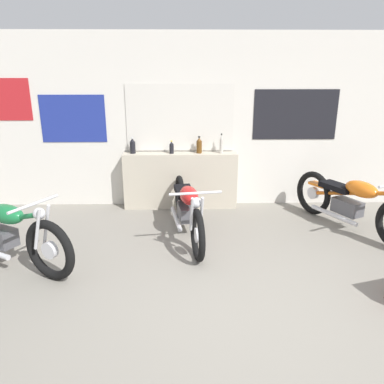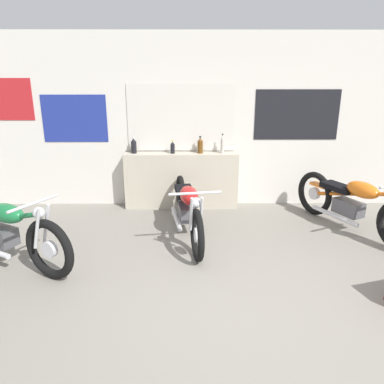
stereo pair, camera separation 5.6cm
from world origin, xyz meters
The scene contains 10 objects.
ground_plane centered at (0.00, 0.00, 0.00)m, with size 24.00×24.00×0.00m, color gray.
wall_back centered at (-0.02, 3.19, 1.40)m, with size 10.00×0.07×2.80m.
sill_counter centered at (-0.73, 3.01, 0.46)m, with size 1.87×0.28×0.92m.
bottle_leftmost centered at (-1.50, 3.03, 1.04)m, with size 0.09×0.09×0.27m.
bottle_left_center centered at (-0.87, 3.01, 1.02)m, with size 0.07×0.07×0.21m.
bottle_center centered at (-0.42, 3.03, 1.05)m, with size 0.09×0.09×0.28m.
bottle_right_center centered at (-0.06, 3.02, 1.06)m, with size 0.06×0.06×0.32m.
motorcycle_red centered at (-0.62, 1.88, 0.41)m, with size 0.67×2.14×0.82m.
motorcycle_orange centered at (1.72, 1.98, 0.42)m, with size 1.08×2.00×0.87m.
motorcycle_green centered at (-2.80, 1.09, 0.42)m, with size 1.99×1.17×0.87m.
Camera 1 is at (-0.66, -2.98, 2.20)m, focal length 35.00 mm.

